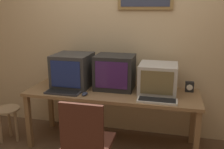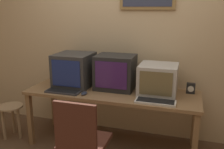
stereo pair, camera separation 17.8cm
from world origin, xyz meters
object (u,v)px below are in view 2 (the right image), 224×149
at_px(monitor_left, 74,70).
at_px(monitor_right, 158,79).
at_px(desk_clock, 191,88).
at_px(side_stool, 11,114).
at_px(mouse_near_keyboard, 84,93).
at_px(monitor_center, 115,72).
at_px(keyboard_side, 155,102).
at_px(keyboard_main, 63,91).
at_px(office_chair, 83,149).

xyz_separation_m(monitor_left, monitor_right, (1.04, 0.01, -0.04)).
relative_size(desk_clock, side_stool, 0.28).
height_order(monitor_right, mouse_near_keyboard, monitor_right).
xyz_separation_m(monitor_center, keyboard_side, (0.53, -0.33, -0.19)).
xyz_separation_m(desk_clock, side_stool, (-2.19, -0.41, -0.43)).
bearing_deg(keyboard_side, monitor_left, 164.61).
height_order(keyboard_side, mouse_near_keyboard, mouse_near_keyboard).
relative_size(monitor_center, monitor_right, 1.08).
xyz_separation_m(mouse_near_keyboard, side_stool, (-1.04, -0.00, -0.39)).
distance_m(monitor_center, desk_clock, 0.89).
height_order(keyboard_main, keyboard_side, same).
distance_m(keyboard_main, desk_clock, 1.48).
relative_size(monitor_center, keyboard_main, 1.13).
relative_size(monitor_left, keyboard_main, 1.12).
xyz_separation_m(monitor_center, keyboard_main, (-0.54, -0.32, -0.19)).
bearing_deg(mouse_near_keyboard, office_chair, -68.88).
xyz_separation_m(mouse_near_keyboard, desk_clock, (1.15, 0.41, 0.04)).
bearing_deg(office_chair, side_stool, 155.79).
bearing_deg(desk_clock, keyboard_main, -164.09).
bearing_deg(monitor_center, mouse_near_keyboard, -130.29).
height_order(monitor_right, keyboard_side, monitor_right).
relative_size(keyboard_side, side_stool, 0.95).
bearing_deg(mouse_near_keyboard, desk_clock, 19.45).
bearing_deg(desk_clock, office_chair, -133.82).
height_order(monitor_left, office_chair, monitor_left).
relative_size(office_chair, side_stool, 2.02).
xyz_separation_m(monitor_left, keyboard_side, (1.06, -0.29, -0.19)).
bearing_deg(keyboard_side, monitor_center, 147.97).
xyz_separation_m(keyboard_main, office_chair, (0.49, -0.57, -0.33)).
bearing_deg(office_chair, desk_clock, 46.18).
distance_m(keyboard_main, keyboard_side, 1.07).
distance_m(monitor_center, side_stool, 1.47).
bearing_deg(monitor_right, office_chair, -123.56).
bearing_deg(desk_clock, monitor_center, -174.53).
bearing_deg(keyboard_side, monitor_right, 93.28).
distance_m(monitor_left, desk_clock, 1.41).
distance_m(monitor_left, office_chair, 1.10).
xyz_separation_m(desk_clock, office_chair, (-0.93, -0.97, -0.38)).
xyz_separation_m(office_chair, side_stool, (-1.26, 0.57, -0.05)).
height_order(monitor_center, side_stool, monitor_center).
bearing_deg(monitor_left, keyboard_side, -15.39).
bearing_deg(side_stool, monitor_left, 19.58).
height_order(mouse_near_keyboard, desk_clock, desk_clock).
distance_m(monitor_right, side_stool, 1.93).
xyz_separation_m(monitor_left, mouse_near_keyboard, (0.25, -0.28, -0.19)).
bearing_deg(office_chair, monitor_center, 86.46).
relative_size(mouse_near_keyboard, office_chair, 0.12).
height_order(monitor_left, monitor_center, same).
distance_m(monitor_left, monitor_center, 0.52).
height_order(monitor_left, monitor_right, monitor_left).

